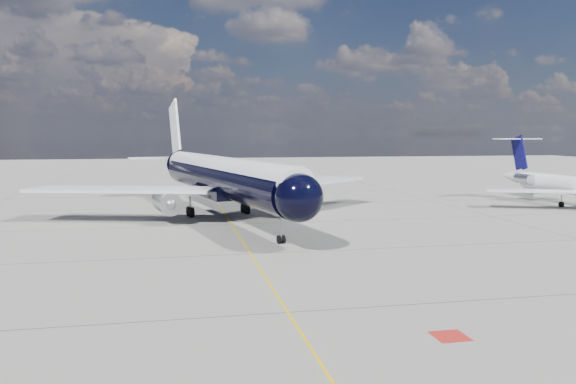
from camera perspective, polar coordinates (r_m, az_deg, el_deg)
name	(u,v)px	position (r m, az deg, el deg)	size (l,w,h in m)	color
ground	(227,217)	(64.55, -6.20, -2.59)	(320.00, 320.00, 0.00)	gray
taxiway_centerline	(232,224)	(59.63, -5.76, -3.28)	(0.16, 160.00, 0.01)	#DCAA0B
red_marking	(450,336)	(28.37, 16.14, -13.89)	(1.60, 1.60, 0.01)	maroon
main_airliner	(218,176)	(65.97, -7.09, 1.61)	(41.31, 50.98, 14.86)	black
regional_jet	(569,184)	(82.79, 26.61, 0.76)	(24.11, 27.75, 9.39)	white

